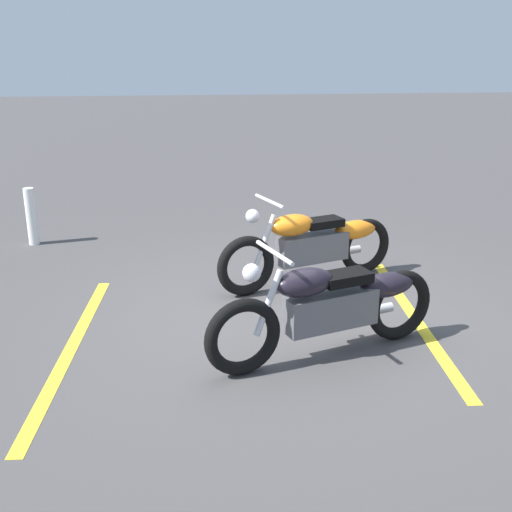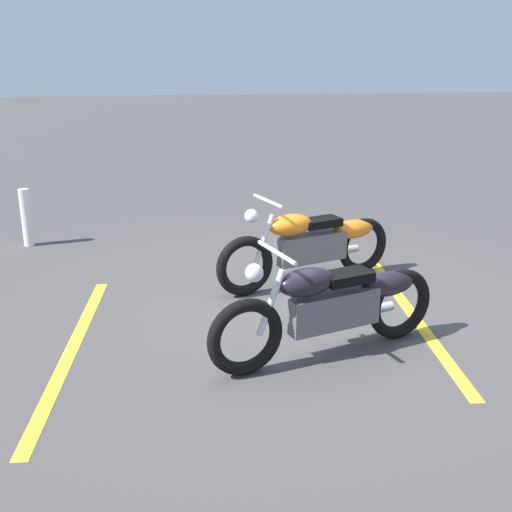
{
  "view_description": "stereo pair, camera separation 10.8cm",
  "coord_description": "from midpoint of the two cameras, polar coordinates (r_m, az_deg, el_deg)",
  "views": [
    {
      "loc": [
        1.01,
        5.65,
        2.58
      ],
      "look_at": [
        0.33,
        0.0,
        0.65
      ],
      "focal_mm": 43.58,
      "sensor_mm": 36.0,
      "label": 1
    },
    {
      "loc": [
        1.12,
        5.64,
        2.58
      ],
      "look_at": [
        0.33,
        0.0,
        0.65
      ],
      "focal_mm": 43.58,
      "sensor_mm": 36.0,
      "label": 2
    }
  ],
  "objects": [
    {
      "name": "ground_plane",
      "position": [
        6.3,
        2.49,
        -5.48
      ],
      "size": [
        60.0,
        60.0,
        0.0
      ],
      "primitive_type": "plane",
      "color": "#474444"
    },
    {
      "name": "bollard_post",
      "position": [
        8.93,
        -20.64,
        3.32
      ],
      "size": [
        0.14,
        0.14,
        0.78
      ],
      "primitive_type": "cylinder",
      "color": "white",
      "rests_on": "ground"
    },
    {
      "name": "motorcycle_dark_foreground",
      "position": [
        5.4,
        6.53,
        -4.47
      ],
      "size": [
        2.16,
        0.88,
        1.04
      ],
      "rotation": [
        0.0,
        0.0,
        0.31
      ],
      "color": "black",
      "rests_on": "ground"
    },
    {
      "name": "motorcycle_bright_foreground",
      "position": [
        7.03,
        4.64,
        1.12
      ],
      "size": [
        2.14,
        0.91,
        1.04
      ],
      "rotation": [
        0.0,
        0.0,
        0.34
      ],
      "color": "black",
      "rests_on": "ground"
    },
    {
      "name": "parking_stripe_mid",
      "position": [
        5.88,
        -17.07,
        -8.18
      ],
      "size": [
        0.36,
        3.2,
        0.01
      ],
      "primitive_type": "cube",
      "rotation": [
        0.0,
        0.0,
        1.5
      ],
      "color": "yellow",
      "rests_on": "ground"
    },
    {
      "name": "parking_stripe_near",
      "position": [
        6.45,
        13.84,
        -5.42
      ],
      "size": [
        0.36,
        3.2,
        0.01
      ],
      "primitive_type": "cube",
      "rotation": [
        0.0,
        0.0,
        1.5
      ],
      "color": "yellow",
      "rests_on": "ground"
    }
  ]
}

